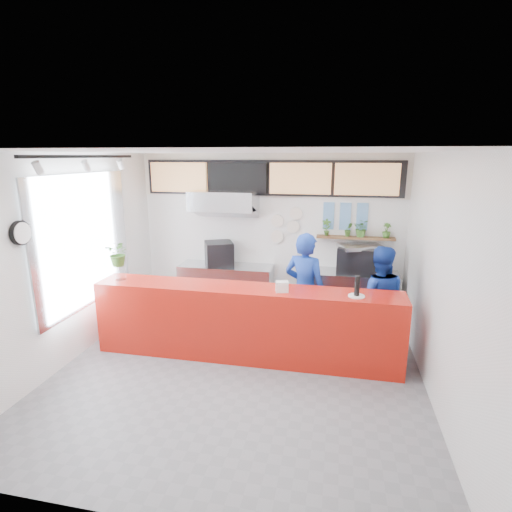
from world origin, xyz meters
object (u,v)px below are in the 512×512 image
Objects in this scene: espresso_machine at (360,260)px; pepper_mill at (357,286)px; panini_oven at (219,254)px; service_counter at (245,323)px; staff_center at (305,290)px; staff_right at (378,300)px.

pepper_mill reaches higher than espresso_machine.
pepper_mill is (2.50, -1.87, 0.13)m from panini_oven.
panini_oven is at bearing 117.37° from service_counter.
service_counter is 6.14× the size of espresso_machine.
pepper_mill is at bearing -61.50° from panini_oven.
staff_center is 1.10× the size of staff_right.
staff_center is (-0.88, -1.23, -0.22)m from espresso_machine.
staff_center is at bearing -59.70° from panini_oven.
staff_center reaches higher than service_counter.
espresso_machine is 1.26m from staff_right.
pepper_mill is at bearing 62.91° from staff_right.
staff_center is (1.75, -1.23, -0.21)m from panini_oven.
espresso_machine is 0.44× the size of staff_right.
service_counter is 2.70× the size of staff_right.
espresso_machine is at bearing 46.76° from service_counter.
pepper_mill is (-0.13, -1.87, 0.12)m from espresso_machine.
pepper_mill is (1.56, -0.07, 0.70)m from service_counter.
panini_oven is 0.30× the size of staff_right.
panini_oven is 0.28× the size of staff_center.
pepper_mill is (-0.36, -0.67, 0.42)m from staff_right.
espresso_machine is at bearing -106.10° from staff_center.
staff_right reaches higher than panini_oven.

